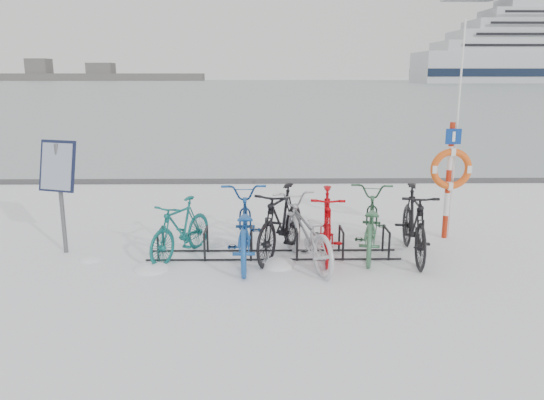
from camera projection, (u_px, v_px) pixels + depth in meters
name	position (u px, v px, depth m)	size (l,w,h in m)	color
ground	(274.00, 256.00, 8.50)	(900.00, 900.00, 0.00)	white
ice_sheet	(264.00, 84.00, 159.32)	(400.00, 298.00, 0.02)	#A6B5BB
quay_edge	(270.00, 181.00, 14.23)	(400.00, 0.25, 0.10)	#3F3F42
bike_rack	(274.00, 245.00, 8.46)	(4.00, 0.48, 0.46)	black
info_board	(58.00, 173.00, 8.35)	(0.65, 0.41, 1.84)	#595B5E
lifebuoy_station	(451.00, 169.00, 9.12)	(0.72, 0.22, 3.73)	#AC250D
shoreline	(15.00, 75.00, 259.09)	(180.00, 12.00, 9.50)	#4F4F4F
bike_0	(181.00, 227.00, 8.43)	(0.45, 1.60, 0.96)	#115D5B
bike_1	(243.00, 225.00, 8.25)	(0.74, 2.13, 1.12)	#194D9B
bike_2	(281.00, 220.00, 8.47)	(0.54, 1.92, 1.15)	black
bike_3	(305.00, 230.00, 8.09)	(0.70, 2.00, 1.05)	#B5B6BD
bike_4	(327.00, 221.00, 8.45)	(0.52, 1.84, 1.11)	#B4050B
bike_5	(370.00, 220.00, 8.61)	(0.71, 2.03, 1.06)	#356645
bike_6	(414.00, 221.00, 8.38)	(0.55, 1.94, 1.16)	black
snow_drifts	(220.00, 258.00, 8.41)	(4.03, 1.82, 0.20)	white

